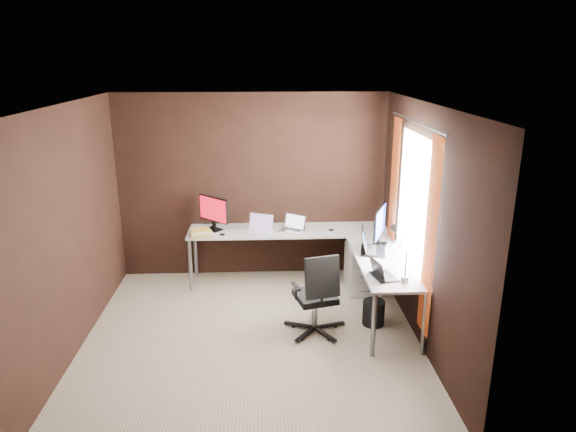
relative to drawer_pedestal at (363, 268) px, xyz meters
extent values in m
cube|color=beige|center=(-1.43, -1.15, -0.30)|extent=(3.60, 3.60, 0.00)
cube|color=white|center=(-1.43, -1.15, 2.20)|extent=(3.60, 3.60, 0.00)
cube|color=black|center=(-1.43, 0.65, 0.95)|extent=(3.60, 0.00, 2.50)
cube|color=black|center=(-1.43, -2.95, 0.95)|extent=(3.60, 0.00, 2.50)
cube|color=black|center=(-3.23, -1.15, 0.95)|extent=(0.00, 3.60, 2.50)
cube|color=black|center=(0.37, -1.15, 0.95)|extent=(0.00, 3.60, 2.50)
cube|color=white|center=(0.36, -0.80, 1.15)|extent=(0.00, 1.00, 1.30)
cube|color=orange|center=(0.32, -1.53, 0.95)|extent=(0.01, 0.35, 2.00)
cube|color=orange|center=(0.32, -0.08, 0.95)|extent=(0.01, 0.35, 2.00)
cylinder|color=slate|center=(0.32, -0.80, 1.98)|extent=(0.02, 1.90, 0.02)
cube|color=white|center=(-0.96, 0.35, 0.41)|extent=(2.65, 0.60, 0.03)
cube|color=white|center=(0.07, -0.78, 0.41)|extent=(0.60, 1.65, 0.03)
cylinder|color=slate|center=(-2.24, 0.09, 0.05)|extent=(0.05, 0.05, 0.70)
cylinder|color=slate|center=(-2.24, 0.61, 0.05)|extent=(0.05, 0.05, 0.70)
cylinder|color=slate|center=(-0.19, -1.56, 0.05)|extent=(0.05, 0.05, 0.70)
cylinder|color=slate|center=(0.33, -1.56, 0.05)|extent=(0.05, 0.05, 0.70)
cylinder|color=slate|center=(0.33, 0.61, 0.05)|extent=(0.05, 0.05, 0.70)
cube|color=white|center=(0.00, 0.00, 0.00)|extent=(0.42, 0.50, 0.60)
cube|color=black|center=(-1.95, 0.39, 0.44)|extent=(0.26, 0.26, 0.01)
cube|color=black|center=(-1.94, 0.40, 0.50)|extent=(0.06, 0.06, 0.10)
cube|color=black|center=(-1.94, 0.40, 0.71)|extent=(0.40, 0.36, 0.33)
cube|color=red|center=(-1.95, 0.39, 0.71)|extent=(0.36, 0.33, 0.30)
cube|color=black|center=(0.13, -0.30, 0.44)|extent=(0.22, 0.26, 0.01)
cube|color=black|center=(0.11, -0.29, 0.50)|extent=(0.05, 0.06, 0.10)
cube|color=black|center=(0.11, -0.29, 0.73)|extent=(0.26, 0.55, 0.37)
cube|color=#1E379D|center=(0.13, -0.30, 0.73)|extent=(0.23, 0.51, 0.34)
cube|color=white|center=(-1.35, 0.25, 0.44)|extent=(0.40, 0.34, 0.02)
cube|color=white|center=(-1.32, 0.34, 0.55)|extent=(0.33, 0.18, 0.21)
cube|color=#7E5D98|center=(-1.32, 0.33, 0.55)|extent=(0.29, 0.16, 0.18)
cube|color=silver|center=(-0.91, 0.28, 0.44)|extent=(0.38, 0.36, 0.02)
cube|color=silver|center=(-0.87, 0.35, 0.54)|extent=(0.29, 0.22, 0.19)
cube|color=white|center=(-0.87, 0.34, 0.54)|extent=(0.25, 0.19, 0.17)
cube|color=black|center=(0.01, -0.49, 0.44)|extent=(0.36, 0.45, 0.02)
cube|color=black|center=(-0.10, -0.47, 0.57)|extent=(0.16, 0.41, 0.25)
cube|color=#1A2233|center=(-0.09, -0.47, 0.57)|extent=(0.14, 0.36, 0.22)
cube|color=black|center=(-0.03, -1.24, 0.44)|extent=(0.27, 0.34, 0.02)
cube|color=black|center=(-0.11, -1.25, 0.54)|extent=(0.12, 0.31, 0.19)
cube|color=#B9556C|center=(-0.11, -1.25, 0.54)|extent=(0.10, 0.27, 0.16)
cube|color=tan|center=(-2.10, 0.15, 0.44)|extent=(0.32, 0.27, 0.03)
cube|color=gold|center=(-2.10, 0.15, 0.47)|extent=(0.30, 0.26, 0.02)
cube|color=white|center=(-2.10, 0.15, 0.49)|extent=(0.32, 0.29, 0.02)
cube|color=gold|center=(-2.10, 0.15, 0.51)|extent=(0.30, 0.27, 0.02)
ellipsoid|color=black|center=(-1.82, 0.15, 0.44)|extent=(0.08, 0.06, 0.03)
ellipsoid|color=black|center=(-0.39, 0.26, 0.45)|extent=(0.09, 0.07, 0.03)
cylinder|color=slate|center=(0.15, -1.36, 0.46)|extent=(0.08, 0.08, 0.06)
cylinder|color=slate|center=(0.15, -1.36, 0.65)|extent=(0.02, 0.02, 0.32)
cylinder|color=slate|center=(0.10, -1.33, 0.87)|extent=(0.02, 0.17, 0.24)
cone|color=slate|center=(0.05, -1.26, 0.95)|extent=(0.10, 0.13, 0.13)
cylinder|color=slate|center=(-0.73, -1.03, -0.08)|extent=(0.05, 0.05, 0.34)
cube|color=black|center=(-0.73, -1.03, 0.12)|extent=(0.50, 0.50, 0.07)
cube|color=black|center=(-0.68, -1.22, 0.43)|extent=(0.39, 0.20, 0.45)
cylinder|color=black|center=(-0.05, -0.91, -0.16)|extent=(0.33, 0.33, 0.29)
camera|label=1|loc=(-1.28, -6.11, 2.64)|focal=32.00mm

